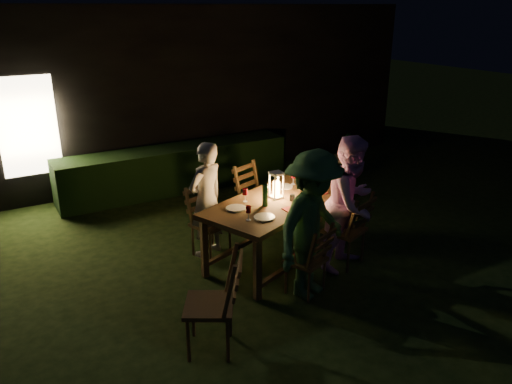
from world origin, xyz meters
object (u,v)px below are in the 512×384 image
chair_spare (212,320)px  person_house_side (206,200)px  chair_far_left (210,234)px  chair_near_left (307,271)px  bottle_bucket_a (347,149)px  person_opp_right (351,203)px  chair_end (325,212)px  dining_table (277,206)px  bottle_bucket_b (348,148)px  side_table (346,162)px  chair_near_right (345,242)px  bottle_table (265,195)px  lantern (276,186)px  chair_far_right (257,210)px  ice_bucket (347,151)px  person_opp_left (312,226)px

chair_spare → person_house_side: person_house_side is taller
chair_far_left → chair_spare: 2.00m
chair_near_left → person_house_side: (-0.58, 1.48, 0.50)m
bottle_bucket_a → person_opp_right: bearing=-128.2°
chair_end → person_opp_right: (-0.43, -1.05, 0.59)m
dining_table → bottle_bucket_b: (2.32, 1.39, 0.12)m
side_table → chair_near_right: bearing=-129.5°
person_house_side → bottle_table: person_house_side is taller
dining_table → lantern: bearing=45.0°
chair_spare → chair_far_right: bearing=-8.8°
chair_far_left → chair_end: size_ratio=1.10×
chair_far_right → bottle_bucket_a: (1.99, 0.39, 0.57)m
chair_far_right → ice_bucket: 2.15m
dining_table → person_opp_left: (-0.12, -0.93, 0.11)m
bottle_bucket_a → bottle_bucket_b: size_ratio=1.00×
bottle_table → bottle_bucket_b: size_ratio=0.88×
lantern → ice_bucket: lantern is taller
chair_end → bottle_table: bearing=-89.7°
person_opp_right → bottle_bucket_a: bearing=30.4°
person_opp_left → lantern: (0.15, 0.99, 0.13)m
person_opp_left → side_table: size_ratio=2.41×
person_opp_left → bottle_bucket_a: size_ratio=5.44×
chair_near_left → chair_near_right: 0.90m
dining_table → person_opp_right: size_ratio=1.31×
person_opp_right → lantern: person_opp_right is taller
person_house_side → person_opp_right: bearing=118.8°
chair_end → bottle_bucket_a: size_ratio=2.82×
person_opp_right → lantern: (-0.69, 0.66, 0.14)m
chair_near_left → chair_far_left: (-0.56, 1.43, 0.02)m
chair_near_left → lantern: lantern is taller
bottle_bucket_a → chair_far_left: bearing=-165.5°
person_opp_left → lantern: bearing=60.1°
chair_near_right → chair_far_left: size_ratio=1.04×
bottle_table → bottle_bucket_b: bottle_table is taller
person_opp_right → bottle_bucket_a: (1.50, 1.91, 0.02)m
bottle_bucket_b → chair_far_left: bearing=-164.6°
chair_far_right → chair_spare: (-1.76, -2.18, 0.01)m
dining_table → chair_near_right: size_ratio=2.18×
chair_near_left → chair_far_right: size_ratio=0.88×
chair_near_left → person_house_side: size_ratio=0.59×
bottle_table → bottle_bucket_b: 2.95m
lantern → bottle_bucket_b: bearing=30.0°
lantern → person_opp_right: bearing=-43.9°
chair_near_right → chair_far_right: 1.55m
chair_spare → dining_table: bearing=-20.3°
chair_far_left → person_house_side: person_house_side is taller
bottle_table → bottle_bucket_b: bearing=30.1°
chair_near_left → bottle_table: (-0.09, 0.79, 0.70)m
chair_far_left → chair_far_right: (0.93, 0.37, 0.02)m
person_opp_left → bottle_table: (-0.11, 0.84, 0.11)m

